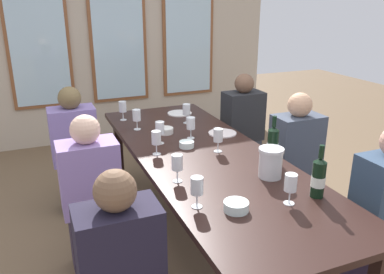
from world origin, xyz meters
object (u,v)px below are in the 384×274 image
(seated_person_3, at_px, (294,163))
(wine_bottle_0, at_px, (318,177))
(seated_person_5, at_px, (383,217))
(wine_glass_8, at_px, (156,138))
(wine_bottle_1, at_px, (273,144))
(wine_glass_5, at_px, (291,184))
(wine_glass_1, at_px, (177,164))
(seated_person_1, at_px, (242,132))
(metal_pitcher, at_px, (271,162))
(wine_glass_4, at_px, (218,136))
(seated_person_0, at_px, (75,153))
(white_plate_1, at_px, (180,113))
(wine_glass_2, at_px, (123,108))
(white_plate_0, at_px, (222,133))
(wine_glass_0, at_px, (191,124))
(wine_glass_3, at_px, (137,116))
(wine_glass_7, at_px, (197,186))
(seated_person_2, at_px, (92,199))
(tasting_bowl_2, at_px, (165,131))
(wine_glass_6, at_px, (186,110))
(dining_table, at_px, (205,163))
(wine_glass_9, at_px, (160,129))
(tasting_bowl_0, at_px, (236,206))
(tasting_bowl_1, at_px, (187,144))

(seated_person_3, bearing_deg, wine_bottle_0, -120.18)
(seated_person_5, bearing_deg, wine_glass_8, 138.38)
(wine_bottle_1, xyz_separation_m, wine_glass_5, (-0.25, -0.55, -0.00))
(wine_glass_1, bearing_deg, seated_person_1, 46.92)
(metal_pitcher, bearing_deg, wine_glass_4, 102.51)
(wine_bottle_0, height_order, seated_person_3, seated_person_3)
(wine_glass_4, distance_m, seated_person_0, 1.34)
(white_plate_1, relative_size, seated_person_5, 0.21)
(metal_pitcher, bearing_deg, wine_glass_2, 110.32)
(white_plate_0, bearing_deg, metal_pitcher, -96.44)
(seated_person_3, height_order, seated_person_5, same)
(white_plate_1, height_order, seated_person_3, seated_person_3)
(wine_glass_0, distance_m, wine_glass_4, 0.35)
(wine_glass_3, distance_m, seated_person_1, 1.17)
(wine_glass_5, xyz_separation_m, wine_glass_8, (-0.45, 0.96, 0.00))
(wine_glass_7, bearing_deg, seated_person_2, 123.03)
(white_plate_0, height_order, seated_person_1, seated_person_1)
(tasting_bowl_2, height_order, wine_glass_6, wine_glass_6)
(dining_table, distance_m, wine_glass_9, 0.45)
(seated_person_1, relative_size, seated_person_2, 1.00)
(tasting_bowl_2, relative_size, wine_glass_4, 0.75)
(wine_glass_3, height_order, seated_person_0, seated_person_0)
(wine_glass_5, relative_size, seated_person_5, 0.16)
(wine_glass_0, distance_m, wine_glass_9, 0.26)
(wine_bottle_0, height_order, wine_glass_5, wine_bottle_0)
(white_plate_1, xyz_separation_m, wine_bottle_1, (0.18, -1.32, 0.12))
(wine_glass_4, xyz_separation_m, wine_glass_9, (-0.33, 0.32, 0.00))
(seated_person_1, height_order, seated_person_5, same)
(wine_glass_8, bearing_deg, white_plate_1, 60.27)
(dining_table, relative_size, wine_bottle_1, 8.45)
(wine_bottle_0, height_order, tasting_bowl_0, wine_bottle_0)
(wine_glass_0, xyz_separation_m, seated_person_2, (-0.84, -0.31, -0.33))
(tasting_bowl_2, xyz_separation_m, seated_person_3, (0.92, -0.52, -0.24))
(white_plate_0, distance_m, wine_glass_1, 0.96)
(metal_pitcher, distance_m, wine_glass_7, 0.59)
(wine_glass_1, distance_m, wine_glass_9, 0.68)
(wine_glass_4, height_order, wine_glass_6, same)
(tasting_bowl_1, relative_size, wine_glass_7, 0.64)
(wine_bottle_1, height_order, wine_glass_0, wine_bottle_1)
(wine_glass_9, bearing_deg, dining_table, -56.20)
(wine_glass_1, xyz_separation_m, wine_glass_6, (0.49, 1.07, -0.00))
(white_plate_1, xyz_separation_m, metal_pitcher, (0.02, -1.53, 0.09))
(tasting_bowl_1, height_order, wine_glass_2, wine_glass_2)
(metal_pitcher, bearing_deg, seated_person_5, -32.61)
(wine_glass_4, height_order, wine_glass_8, same)
(white_plate_1, height_order, wine_glass_5, wine_glass_5)
(seated_person_3, bearing_deg, wine_glass_8, 174.63)
(seated_person_5, bearing_deg, wine_glass_6, 112.24)
(wine_glass_6, bearing_deg, seated_person_2, -144.03)
(wine_glass_8, relative_size, seated_person_1, 0.16)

